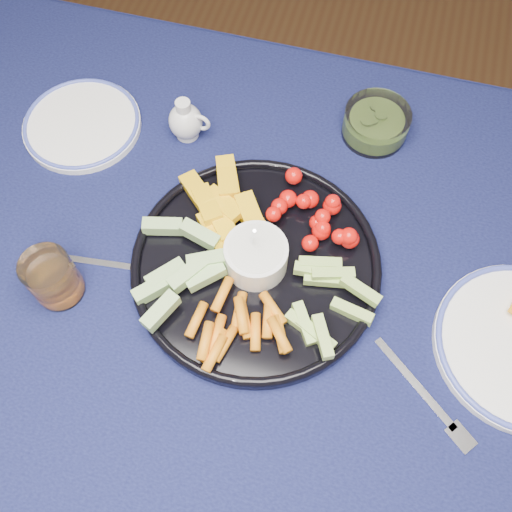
% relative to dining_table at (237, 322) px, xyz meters
% --- Properties ---
extents(dining_table, '(1.67, 1.07, 0.75)m').
position_rel_dining_table_xyz_m(dining_table, '(0.00, 0.00, 0.00)').
color(dining_table, '#452B17').
rests_on(dining_table, ground).
extents(crudite_platter, '(0.38, 0.38, 0.12)m').
position_rel_dining_table_xyz_m(crudite_platter, '(0.01, 0.06, 0.11)').
color(crudite_platter, black).
rests_on(crudite_platter, dining_table).
extents(creamer_pitcher, '(0.07, 0.06, 0.08)m').
position_rel_dining_table_xyz_m(creamer_pitcher, '(-0.17, 0.28, 0.12)').
color(creamer_pitcher, white).
rests_on(creamer_pitcher, dining_table).
extents(pickle_bowl, '(0.11, 0.11, 0.05)m').
position_rel_dining_table_xyz_m(pickle_bowl, '(0.14, 0.37, 0.11)').
color(pickle_bowl, white).
rests_on(pickle_bowl, dining_table).
extents(juice_tumbler, '(0.07, 0.07, 0.09)m').
position_rel_dining_table_xyz_m(juice_tumbler, '(-0.26, -0.05, 0.13)').
color(juice_tumbler, white).
rests_on(juice_tumbler, dining_table).
extents(fork_left, '(0.17, 0.03, 0.00)m').
position_rel_dining_table_xyz_m(fork_left, '(-0.20, 0.01, 0.09)').
color(fork_left, silver).
rests_on(fork_left, dining_table).
extents(fork_right, '(0.16, 0.13, 0.00)m').
position_rel_dining_table_xyz_m(fork_right, '(0.30, -0.07, 0.09)').
color(fork_right, silver).
rests_on(fork_right, dining_table).
extents(side_plate_extra, '(0.20, 0.20, 0.02)m').
position_rel_dining_table_xyz_m(side_plate_extra, '(-0.35, 0.24, 0.10)').
color(side_plate_extra, white).
rests_on(side_plate_extra, dining_table).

